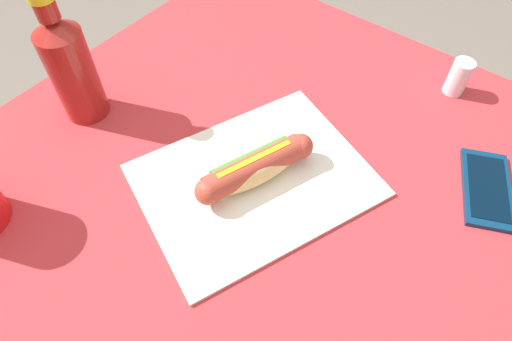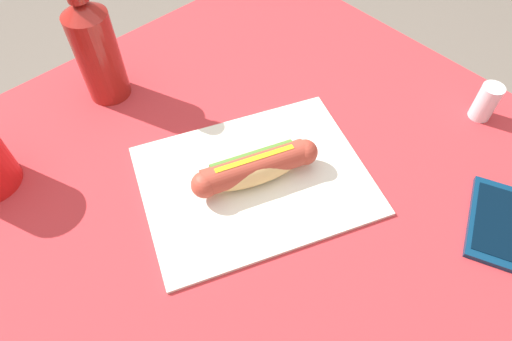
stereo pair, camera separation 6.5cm
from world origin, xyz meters
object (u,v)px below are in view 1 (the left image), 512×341
object	(u,v)px
soda_bottle	(70,67)
salt_shaker	(459,77)
hot_dog	(256,168)
cell_phone	(487,189)

from	to	relation	value
soda_bottle	salt_shaker	bearing A→B (deg)	-47.67
hot_dog	salt_shaker	size ratio (longest dim) A/B	2.89
salt_shaker	soda_bottle	bearing A→B (deg)	132.33
hot_dog	salt_shaker	bearing A→B (deg)	-22.44
salt_shaker	cell_phone	bearing A→B (deg)	-143.99
soda_bottle	salt_shaker	size ratio (longest dim) A/B	3.45
cell_phone	soda_bottle	world-z (taller)	soda_bottle
hot_dog	cell_phone	bearing A→B (deg)	-54.60
cell_phone	soda_bottle	bearing A→B (deg)	113.22
cell_phone	soda_bottle	xyz separation A→B (m)	(-0.26, 0.61, 0.09)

